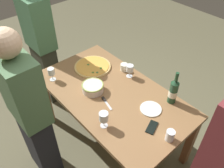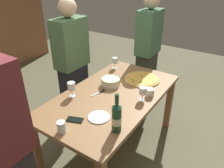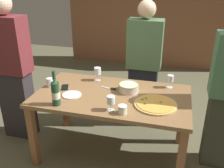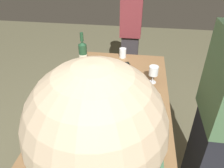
{
  "view_description": "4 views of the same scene",
  "coord_description": "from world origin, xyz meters",
  "px_view_note": "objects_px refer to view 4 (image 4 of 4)",
  "views": [
    {
      "loc": [
        -1.24,
        1.09,
        2.33
      ],
      "look_at": [
        0.0,
        0.0,
        0.87
      ],
      "focal_mm": 36.89,
      "sensor_mm": 36.0,
      "label": 1
    },
    {
      "loc": [
        -1.62,
        -1.08,
        1.94
      ],
      "look_at": [
        0.0,
        0.0,
        0.87
      ],
      "focal_mm": 34.77,
      "sensor_mm": 36.0,
      "label": 2
    },
    {
      "loc": [
        0.6,
        -2.25,
        1.92
      ],
      "look_at": [
        0.0,
        0.0,
        0.87
      ],
      "focal_mm": 40.01,
      "sensor_mm": 36.0,
      "label": 3
    },
    {
      "loc": [
        1.38,
        0.2,
        1.79
      ],
      "look_at": [
        0.0,
        0.0,
        0.87
      ],
      "focal_mm": 34.9,
      "sensor_mm": 36.0,
      "label": 4
    }
  ],
  "objects_px": {
    "side_plate": "(105,70)",
    "person_host": "(221,117)",
    "wine_glass_near_pizza": "(158,149)",
    "pizza_knife": "(128,94)",
    "serving_bowl": "(125,105)",
    "cell_phone": "(123,64)",
    "pizza": "(83,137)",
    "dining_table": "(112,106)",
    "wine_glass_far_left": "(153,72)",
    "cup_amber": "(123,53)",
    "wine_bottle": "(83,54)",
    "person_guest_right": "(131,30)",
    "cup_ceramic": "(62,103)",
    "wine_glass_by_bottle": "(70,88)"
  },
  "relations": [
    {
      "from": "side_plate",
      "to": "person_host",
      "type": "xyz_separation_m",
      "value": [
        0.62,
        0.88,
        0.07
      ]
    },
    {
      "from": "wine_glass_near_pizza",
      "to": "pizza_knife",
      "type": "xyz_separation_m",
      "value": [
        -0.62,
        -0.21,
        -0.09
      ]
    },
    {
      "from": "serving_bowl",
      "to": "person_host",
      "type": "distance_m",
      "value": 0.64
    },
    {
      "from": "cell_phone",
      "to": "pizza",
      "type": "bearing_deg",
      "value": 151.06
    },
    {
      "from": "wine_glass_near_pizza",
      "to": "side_plate",
      "type": "distance_m",
      "value": 1.08
    },
    {
      "from": "dining_table",
      "to": "wine_glass_far_left",
      "type": "relative_size",
      "value": 10.12
    },
    {
      "from": "wine_glass_far_left",
      "to": "cup_amber",
      "type": "distance_m",
      "value": 0.56
    },
    {
      "from": "wine_glass_near_pizza",
      "to": "person_host",
      "type": "relative_size",
      "value": 0.09
    },
    {
      "from": "wine_bottle",
      "to": "cup_amber",
      "type": "distance_m",
      "value": 0.45
    },
    {
      "from": "side_plate",
      "to": "person_guest_right",
      "type": "xyz_separation_m",
      "value": [
        -0.82,
        0.19,
        0.13
      ]
    },
    {
      "from": "serving_bowl",
      "to": "person_host",
      "type": "xyz_separation_m",
      "value": [
        0.07,
        0.63,
        0.03
      ]
    },
    {
      "from": "dining_table",
      "to": "person_host",
      "type": "height_order",
      "value": "person_host"
    },
    {
      "from": "cup_ceramic",
      "to": "side_plate",
      "type": "height_order",
      "value": "cup_ceramic"
    },
    {
      "from": "pizza",
      "to": "wine_glass_by_bottle",
      "type": "height_order",
      "value": "wine_glass_by_bottle"
    },
    {
      "from": "wine_bottle",
      "to": "cell_phone",
      "type": "relative_size",
      "value": 2.41
    },
    {
      "from": "cup_amber",
      "to": "side_plate",
      "type": "distance_m",
      "value": 0.35
    },
    {
      "from": "pizza",
      "to": "person_host",
      "type": "distance_m",
      "value": 0.9
    },
    {
      "from": "wine_glass_near_pizza",
      "to": "cell_phone",
      "type": "bearing_deg",
      "value": -164.64
    },
    {
      "from": "wine_glass_far_left",
      "to": "pizza_knife",
      "type": "bearing_deg",
      "value": -42.85
    },
    {
      "from": "side_plate",
      "to": "cell_phone",
      "type": "xyz_separation_m",
      "value": [
        -0.15,
        0.15,
        0.0
      ]
    },
    {
      "from": "pizza",
      "to": "person_host",
      "type": "xyz_separation_m",
      "value": [
        -0.24,
        0.87,
        0.06
      ]
    },
    {
      "from": "cup_amber",
      "to": "cell_phone",
      "type": "relative_size",
      "value": 0.7
    },
    {
      "from": "cup_ceramic",
      "to": "wine_glass_by_bottle",
      "type": "bearing_deg",
      "value": 165.42
    },
    {
      "from": "person_host",
      "to": "wine_glass_near_pizza",
      "type": "bearing_deg",
      "value": 56.33
    },
    {
      "from": "dining_table",
      "to": "pizza",
      "type": "height_order",
      "value": "pizza"
    },
    {
      "from": "side_plate",
      "to": "pizza_knife",
      "type": "xyz_separation_m",
      "value": [
        0.35,
        0.25,
        0.0
      ]
    },
    {
      "from": "serving_bowl",
      "to": "cell_phone",
      "type": "bearing_deg",
      "value": -172.35
    },
    {
      "from": "pizza",
      "to": "wine_glass_far_left",
      "type": "height_order",
      "value": "wine_glass_far_left"
    },
    {
      "from": "dining_table",
      "to": "wine_bottle",
      "type": "bearing_deg",
      "value": -142.76
    },
    {
      "from": "wine_bottle",
      "to": "cup_amber",
      "type": "bearing_deg",
      "value": 125.91
    },
    {
      "from": "side_plate",
      "to": "pizza_knife",
      "type": "height_order",
      "value": "pizza_knife"
    },
    {
      "from": "pizza",
      "to": "cup_ceramic",
      "type": "bearing_deg",
      "value": -140.0
    },
    {
      "from": "serving_bowl",
      "to": "cup_ceramic",
      "type": "bearing_deg",
      "value": -85.23
    },
    {
      "from": "wine_glass_by_bottle",
      "to": "person_guest_right",
      "type": "relative_size",
      "value": 0.08
    },
    {
      "from": "serving_bowl",
      "to": "wine_glass_near_pizza",
      "type": "xyz_separation_m",
      "value": [
        0.42,
        0.21,
        0.05
      ]
    },
    {
      "from": "person_host",
      "to": "wine_glass_by_bottle",
      "type": "bearing_deg",
      "value": 8.52
    },
    {
      "from": "wine_bottle",
      "to": "pizza_knife",
      "type": "relative_size",
      "value": 1.89
    },
    {
      "from": "cell_phone",
      "to": "pizza_knife",
      "type": "distance_m",
      "value": 0.5
    },
    {
      "from": "dining_table",
      "to": "pizza",
      "type": "distance_m",
      "value": 0.49
    },
    {
      "from": "serving_bowl",
      "to": "cup_amber",
      "type": "height_order",
      "value": "cup_amber"
    },
    {
      "from": "dining_table",
      "to": "wine_bottle",
      "type": "height_order",
      "value": "wine_bottle"
    },
    {
      "from": "dining_table",
      "to": "person_guest_right",
      "type": "xyz_separation_m",
      "value": [
        -1.22,
        0.06,
        0.23
      ]
    },
    {
      "from": "serving_bowl",
      "to": "cup_amber",
      "type": "distance_m",
      "value": 0.88
    },
    {
      "from": "wine_bottle",
      "to": "cup_ceramic",
      "type": "xyz_separation_m",
      "value": [
        0.65,
        0.0,
        -0.09
      ]
    },
    {
      "from": "dining_table",
      "to": "wine_glass_far_left",
      "type": "distance_m",
      "value": 0.46
    },
    {
      "from": "cup_ceramic",
      "to": "pizza_knife",
      "type": "relative_size",
      "value": 0.45
    },
    {
      "from": "wine_glass_by_bottle",
      "to": "person_guest_right",
      "type": "xyz_separation_m",
      "value": [
        -1.29,
        0.38,
        0.03
      ]
    },
    {
      "from": "cup_ceramic",
      "to": "person_host",
      "type": "bearing_deg",
      "value": 88.51
    },
    {
      "from": "wine_glass_near_pizza",
      "to": "person_guest_right",
      "type": "relative_size",
      "value": 0.08
    },
    {
      "from": "cup_ceramic",
      "to": "person_host",
      "type": "xyz_separation_m",
      "value": [
        0.03,
        1.1,
        0.04
      ]
    }
  ]
}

